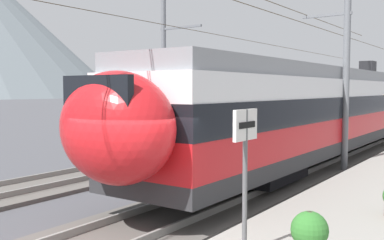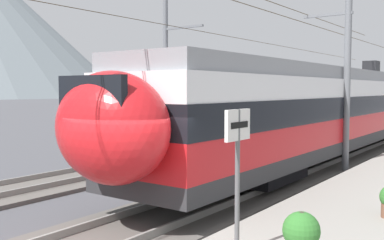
{
  "view_description": "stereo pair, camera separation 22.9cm",
  "coord_description": "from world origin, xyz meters",
  "px_view_note": "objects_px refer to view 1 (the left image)",
  "views": [
    {
      "loc": [
        -5.76,
        -5.44,
        3.03
      ],
      "look_at": [
        6.87,
        3.46,
        1.97
      ],
      "focal_mm": 41.81,
      "sensor_mm": 36.0,
      "label": 1
    },
    {
      "loc": [
        -5.62,
        -5.63,
        3.03
      ],
      "look_at": [
        6.87,
        3.46,
        1.97
      ],
      "focal_mm": 41.81,
      "sensor_mm": 36.0,
      "label": 2
    }
  ],
  "objects_px": {
    "catenary_mast_mid": "(343,70)",
    "train_near_platform": "(339,107)",
    "catenary_mast_far_side": "(166,69)",
    "train_far_track": "(312,100)",
    "platform_sign": "(245,148)",
    "potted_plant_platform_edge": "(309,235)"
  },
  "relations": [
    {
      "from": "catenary_mast_mid",
      "to": "train_near_platform",
      "type": "bearing_deg",
      "value": 18.07
    },
    {
      "from": "catenary_mast_mid",
      "to": "catenary_mast_far_side",
      "type": "xyz_separation_m",
      "value": [
        0.76,
        8.68,
        0.29
      ]
    },
    {
      "from": "train_near_platform",
      "to": "catenary_mast_far_side",
      "type": "xyz_separation_m",
      "value": [
        -3.46,
        7.3,
        1.78
      ]
    },
    {
      "from": "train_far_track",
      "to": "catenary_mast_mid",
      "type": "distance_m",
      "value": 16.94
    },
    {
      "from": "train_far_track",
      "to": "catenary_mast_far_side",
      "type": "relative_size",
      "value": 0.68
    },
    {
      "from": "train_far_track",
      "to": "platform_sign",
      "type": "distance_m",
      "value": 26.7
    },
    {
      "from": "platform_sign",
      "to": "train_far_track",
      "type": "bearing_deg",
      "value": 17.95
    },
    {
      "from": "catenary_mast_mid",
      "to": "platform_sign",
      "type": "bearing_deg",
      "value": -171.76
    },
    {
      "from": "train_near_platform",
      "to": "potted_plant_platform_edge",
      "type": "height_order",
      "value": "train_near_platform"
    },
    {
      "from": "train_far_track",
      "to": "catenary_mast_mid",
      "type": "relative_size",
      "value": 0.68
    },
    {
      "from": "platform_sign",
      "to": "train_near_platform",
      "type": "bearing_deg",
      "value": 11.25
    },
    {
      "from": "potted_plant_platform_edge",
      "to": "catenary_mast_far_side",
      "type": "bearing_deg",
      "value": 46.51
    },
    {
      "from": "catenary_mast_mid",
      "to": "train_far_track",
      "type": "bearing_deg",
      "value": 23.72
    },
    {
      "from": "train_near_platform",
      "to": "platform_sign",
      "type": "xyz_separation_m",
      "value": [
        -14.17,
        -2.82,
        -0.14
      ]
    },
    {
      "from": "train_near_platform",
      "to": "platform_sign",
      "type": "relative_size",
      "value": 12.76
    },
    {
      "from": "platform_sign",
      "to": "potted_plant_platform_edge",
      "type": "height_order",
      "value": "platform_sign"
    },
    {
      "from": "catenary_mast_mid",
      "to": "potted_plant_platform_edge",
      "type": "distance_m",
      "value": 10.54
    },
    {
      "from": "train_near_platform",
      "to": "catenary_mast_mid",
      "type": "distance_m",
      "value": 4.69
    },
    {
      "from": "catenary_mast_mid",
      "to": "catenary_mast_far_side",
      "type": "height_order",
      "value": "catenary_mast_far_side"
    },
    {
      "from": "train_far_track",
      "to": "potted_plant_platform_edge",
      "type": "bearing_deg",
      "value": -159.85
    },
    {
      "from": "train_near_platform",
      "to": "catenary_mast_mid",
      "type": "xyz_separation_m",
      "value": [
        -4.22,
        -1.38,
        1.48
      ]
    },
    {
      "from": "train_far_track",
      "to": "catenary_mast_far_side",
      "type": "height_order",
      "value": "catenary_mast_far_side"
    }
  ]
}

